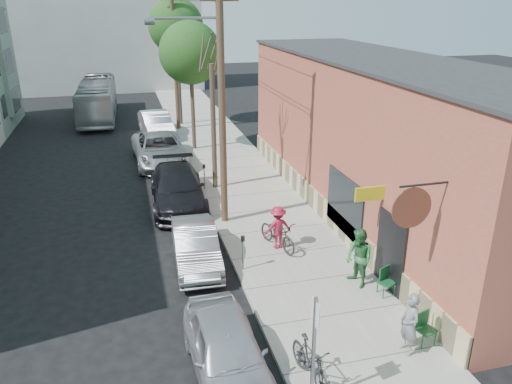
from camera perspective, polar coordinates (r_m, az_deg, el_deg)
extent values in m
plane|color=black|center=(15.98, -8.43, -12.40)|extent=(120.00, 120.00, 0.00)
cube|color=#A3A397|center=(26.38, -2.19, 1.92)|extent=(4.50, 58.00, 0.15)
cube|color=#A4503D|center=(21.65, 13.76, 5.79)|extent=(5.00, 20.00, 6.50)
cube|color=#2B2B2D|center=(21.05, 14.56, 14.47)|extent=(5.20, 20.20, 0.12)
cube|color=#D3BB83|center=(21.48, 7.20, -1.51)|extent=(0.10, 20.00, 1.10)
cube|color=black|center=(16.30, 15.12, -6.94)|extent=(0.10, 1.60, 2.60)
cube|color=black|center=(18.96, 10.09, -1.40)|extent=(0.08, 3.00, 2.20)
cylinder|color=brown|center=(13.08, 17.35, -1.76)|extent=(1.10, 0.06, 1.10)
cube|color=#B7B915|center=(15.98, 12.88, -0.20)|extent=(1.00, 0.08, 0.45)
cube|color=gray|center=(40.35, -27.09, 12.89)|extent=(1.10, 3.20, 7.00)
cube|color=#B7B8B3|center=(55.37, -16.52, 17.53)|extent=(18.00, 8.00, 12.00)
cube|color=slate|center=(11.57, 6.59, -17.69)|extent=(0.07, 0.07, 2.80)
cube|color=silver|center=(10.97, 6.81, -13.62)|extent=(0.02, 0.45, 0.60)
cylinder|color=slate|center=(17.02, -1.50, -7.16)|extent=(0.06, 0.06, 1.10)
cylinder|color=black|center=(16.74, -1.52, -5.35)|extent=(0.14, 0.14, 0.18)
cylinder|color=slate|center=(24.20, -5.91, 1.59)|extent=(0.06, 0.06, 1.10)
cylinder|color=black|center=(24.01, -5.97, 2.93)|extent=(0.14, 0.14, 0.18)
cylinder|color=#503A28|center=(19.38, -3.93, 10.36)|extent=(0.28, 0.28, 10.00)
cube|color=#503A28|center=(19.04, -4.22, 21.06)|extent=(1.40, 0.10, 0.10)
cylinder|color=slate|center=(18.74, -12.10, 18.53)|extent=(0.35, 0.24, 0.24)
cylinder|color=#503A28|center=(35.44, -9.28, 15.08)|extent=(0.28, 0.28, 10.00)
cylinder|color=#44392C|center=(23.76, -4.88, 7.32)|extent=(0.24, 0.24, 5.92)
cylinder|color=#44392C|center=(30.57, -7.26, 9.85)|extent=(0.24, 0.24, 5.39)
sphere|color=#26551D|center=(30.13, -7.53, 15.50)|extent=(3.63, 3.63, 3.63)
cylinder|color=#44392C|center=(37.10, -8.81, 12.62)|extent=(0.24, 0.24, 6.47)
sphere|color=#26551D|center=(36.75, -9.14, 18.24)|extent=(3.81, 3.81, 3.81)
imported|color=gray|center=(13.77, 17.13, -14.23)|extent=(0.42, 0.63, 1.73)
imported|color=#2C6E38|center=(16.25, 11.68, -7.41)|extent=(0.93, 1.09, 1.94)
imported|color=maroon|center=(18.33, 2.51, -4.05)|extent=(1.11, 0.70, 1.64)
imported|color=black|center=(18.44, 2.50, -4.80)|extent=(1.35, 2.23, 1.11)
imported|color=black|center=(12.61, 6.22, -18.77)|extent=(0.76, 1.93, 1.13)
imported|color=silver|center=(12.82, -3.31, -17.69)|extent=(1.87, 4.43, 1.49)
imported|color=gray|center=(17.71, -6.90, -6.13)|extent=(1.66, 4.30, 1.40)
imported|color=black|center=(22.69, -8.96, 0.42)|extent=(2.56, 5.81, 1.66)
imported|color=#9E9FA5|center=(28.73, -10.91, 4.79)|extent=(3.10, 6.22, 1.69)
imported|color=#B1B3B9|center=(34.65, -11.34, 7.57)|extent=(2.28, 5.29, 1.69)
imported|color=silver|center=(41.21, -17.66, 10.05)|extent=(2.76, 10.77, 2.98)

